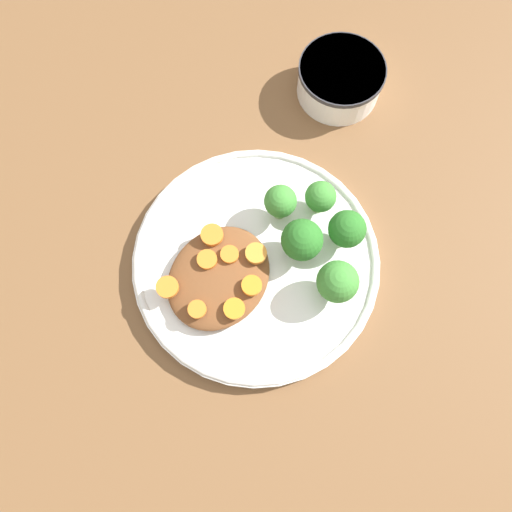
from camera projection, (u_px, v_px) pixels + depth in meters
The scene contains 17 objects.
ground_plane at pixel (256, 264), 0.58m from camera, with size 4.00×4.00×0.00m, color brown.
plate at pixel (256, 262), 0.57m from camera, with size 0.28×0.28×0.02m.
dip_bowl at pixel (340, 78), 0.63m from camera, with size 0.11×0.11×0.05m.
stew_mound at pixel (219, 277), 0.55m from camera, with size 0.12×0.11×0.02m, color brown.
broccoli_floret_0 at pixel (320, 197), 0.56m from camera, with size 0.04×0.04×0.05m.
broccoli_floret_1 at pixel (302, 240), 0.53m from camera, with size 0.05×0.05×0.06m.
broccoli_floret_2 at pixel (347, 230), 0.54m from camera, with size 0.04×0.04×0.06m.
broccoli_floret_3 at pixel (337, 282), 0.52m from camera, with size 0.04×0.04×0.06m.
broccoli_floret_4 at pixel (280, 202), 0.55m from camera, with size 0.04×0.04×0.05m.
carrot_slice_0 at pixel (207, 259), 0.54m from camera, with size 0.02×0.02×0.01m, color orange.
carrot_slice_1 at pixel (167, 287), 0.53m from camera, with size 0.02×0.02×0.01m, color orange.
carrot_slice_2 at pixel (197, 309), 0.52m from camera, with size 0.02×0.02×0.01m, color orange.
carrot_slice_3 at pixel (230, 254), 0.54m from camera, with size 0.02×0.02×0.01m, color orange.
carrot_slice_4 at pixel (252, 286), 0.53m from camera, with size 0.02×0.02×0.01m, color orange.
carrot_slice_5 at pixel (257, 258), 0.54m from camera, with size 0.02×0.02×0.01m, color orange.
carrot_slice_6 at pixel (234, 309), 0.52m from camera, with size 0.02×0.02×0.00m, color orange.
carrot_slice_7 at pixel (212, 235), 0.55m from camera, with size 0.02×0.02×0.01m, color orange.
Camera 1 is at (-0.14, -0.09, 0.56)m, focal length 35.00 mm.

